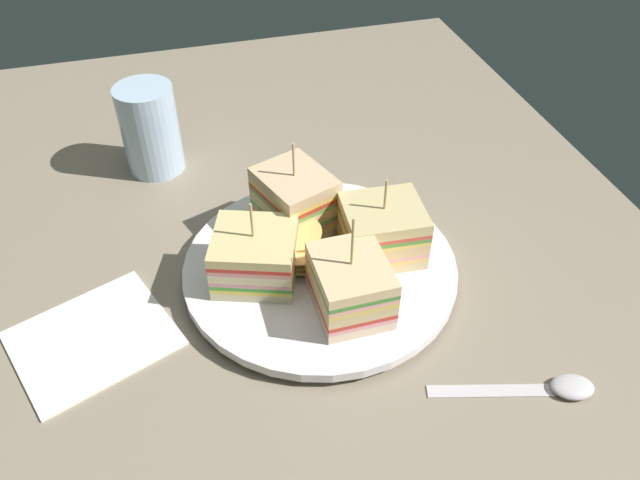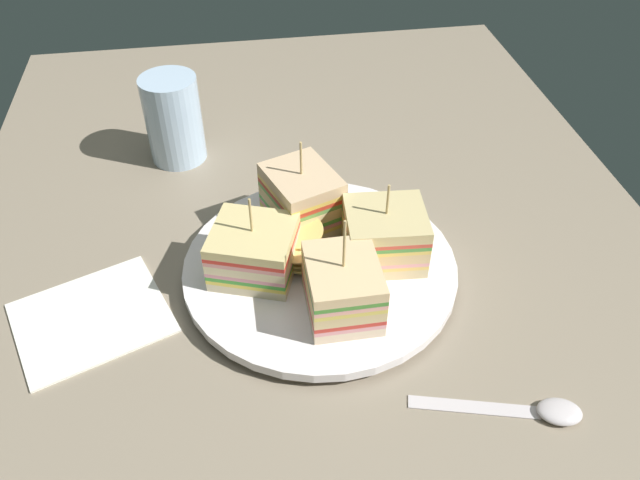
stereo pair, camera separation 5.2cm
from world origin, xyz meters
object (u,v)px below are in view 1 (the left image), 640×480
sandwich_wedge_1 (295,201)px  drinking_glass (151,135)px  chip_pile (304,253)px  sandwich_wedge_3 (350,285)px  napkin (93,338)px  sandwich_wedge_2 (255,253)px  sandwich_wedge_0 (382,232)px  spoon (551,388)px  plate (320,268)px

sandwich_wedge_1 → drinking_glass: size_ratio=0.95×
chip_pile → sandwich_wedge_3: bearing=-158.2°
napkin → sandwich_wedge_2: bearing=-80.6°
sandwich_wedge_0 → spoon: sandwich_wedge_0 is taller
chip_pile → sandwich_wedge_2: bearing=88.6°
sandwich_wedge_3 → drinking_glass: 32.87cm
sandwich_wedge_2 → napkin: bearing=-151.2°
plate → sandwich_wedge_1: bearing=7.8°
sandwich_wedge_0 → sandwich_wedge_1: bearing=-37.6°
drinking_glass → spoon: bearing=-145.5°
chip_pile → drinking_glass: size_ratio=0.73×
sandwich_wedge_1 → sandwich_wedge_2: 7.85cm
sandwich_wedge_1 → sandwich_wedge_3: size_ratio=0.97×
chip_pile → spoon: size_ratio=0.56×
chip_pile → drinking_glass: (22.98, 12.25, 1.16)cm
plate → napkin: (-2.18, 21.64, -0.82)cm
sandwich_wedge_0 → napkin: sandwich_wedge_0 is taller
napkin → drinking_glass: drinking_glass is taller
spoon → napkin: spoon is taller
sandwich_wedge_1 → napkin: (-8.30, 20.81, -4.67)cm
sandwich_wedge_0 → sandwich_wedge_2: size_ratio=0.92×
sandwich_wedge_0 → sandwich_wedge_3: size_ratio=0.84×
chip_pile → spoon: bearing=-138.6°
sandwich_wedge_3 → chip_pile: size_ratio=1.34×
sandwich_wedge_2 → spoon: bearing=-22.1°
sandwich_wedge_0 → sandwich_wedge_3: (-5.93, 5.13, -0.04)cm
sandwich_wedge_2 → spoon: 28.15cm
plate → sandwich_wedge_3: size_ratio=2.57×
drinking_glass → sandwich_wedge_3: bearing=-153.3°
sandwich_wedge_1 → drinking_glass: sandwich_wedge_1 is taller
plate → chip_pile: bearing=79.3°
sandwich_wedge_1 → napkin: sandwich_wedge_1 is taller
sandwich_wedge_1 → sandwich_wedge_3: bearing=-11.6°
sandwich_wedge_1 → napkin: bearing=-88.6°
plate → sandwich_wedge_1: (6.12, 0.83, 3.85)cm
sandwich_wedge_2 → chip_pile: (-0.11, -4.66, -0.96)cm
chip_pile → napkin: (-2.46, 20.14, -3.04)cm
spoon → sandwich_wedge_2: bearing=153.4°
sandwich_wedge_1 → chip_pile: sandwich_wedge_1 is taller
plate → sandwich_wedge_3: 7.03cm
sandwich_wedge_0 → plate: bearing=2.8°
sandwich_wedge_0 → sandwich_wedge_3: bearing=53.4°
sandwich_wedge_0 → drinking_glass: bearing=-45.4°
sandwich_wedge_1 → chip_pile: bearing=-26.8°
plate → spoon: (-18.09, -14.71, -0.67)cm
sandwich_wedge_2 → sandwich_wedge_0: bearing=16.9°
sandwich_wedge_3 → chip_pile: (6.37, 2.54, -1.14)cm
plate → drinking_glass: bearing=30.6°
spoon → drinking_glass: bearing=139.5°
sandwich_wedge_0 → spoon: bearing=119.7°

